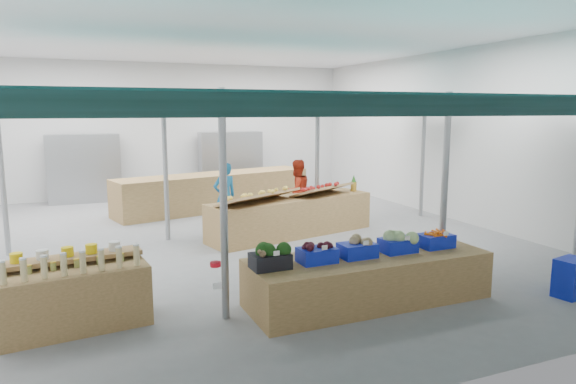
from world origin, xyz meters
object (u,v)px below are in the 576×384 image
object	(u,v)px
vendor_left	(225,196)
vendor_right	(297,191)
crate_stack	(571,278)
fruit_counter	(292,217)
bottle_shelf	(75,294)
veg_counter	(368,279)

from	to	relation	value
vendor_left	vendor_right	world-z (taller)	same
crate_stack	fruit_counter	bearing A→B (deg)	114.68
bottle_shelf	vendor_right	bearing A→B (deg)	35.54
veg_counter	vendor_right	world-z (taller)	vendor_right
veg_counter	vendor_left	world-z (taller)	vendor_left
crate_stack	bottle_shelf	bearing A→B (deg)	166.28
bottle_shelf	crate_stack	size ratio (longest dim) A/B	3.17
bottle_shelf	veg_counter	bearing A→B (deg)	-16.26
vendor_right	bottle_shelf	bearing A→B (deg)	28.52
veg_counter	fruit_counter	distance (m)	4.12
veg_counter	crate_stack	distance (m)	3.02
vendor_right	fruit_counter	bearing A→B (deg)	47.94
vendor_left	vendor_right	distance (m)	1.80
fruit_counter	vendor_right	size ratio (longest dim) A/B	2.50
crate_stack	vendor_left	bearing A→B (deg)	119.79
fruit_counter	vendor_left	distance (m)	1.67
vendor_left	vendor_right	xyz separation A→B (m)	(1.80, 0.00, 0.00)
fruit_counter	vendor_left	xyz separation A→B (m)	(-1.20, 1.10, 0.36)
fruit_counter	crate_stack	world-z (taller)	fruit_counter
vendor_left	vendor_right	size ratio (longest dim) A/B	1.00
bottle_shelf	veg_counter	distance (m)	3.93
bottle_shelf	fruit_counter	bearing A→B (deg)	31.26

